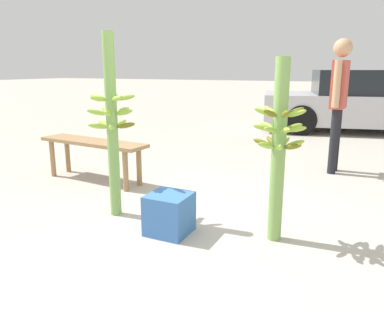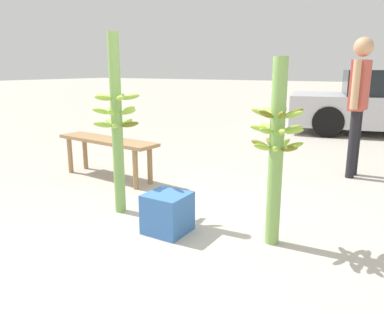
% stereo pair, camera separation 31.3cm
% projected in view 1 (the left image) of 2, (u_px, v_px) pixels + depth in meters
% --- Properties ---
extents(ground_plane, '(80.00, 80.00, 0.00)m').
position_uv_depth(ground_plane, '(180.00, 235.00, 3.07)').
color(ground_plane, '#B2AA9E').
extents(banana_stalk_left, '(0.43, 0.43, 1.64)m').
position_uv_depth(banana_stalk_left, '(112.00, 124.00, 3.32)').
color(banana_stalk_left, '#7AA851').
rests_on(banana_stalk_left, ground_plane).
extents(banana_stalk_center, '(0.41, 0.40, 1.42)m').
position_uv_depth(banana_stalk_center, '(279.00, 147.00, 2.83)').
color(banana_stalk_center, '#7AA851').
rests_on(banana_stalk_center, ground_plane).
extents(vendor_person, '(0.23, 0.55, 1.69)m').
position_uv_depth(vendor_person, '(339.00, 93.00, 4.71)').
color(vendor_person, black).
rests_on(vendor_person, ground_plane).
extents(market_bench, '(1.47, 0.45, 0.50)m').
position_uv_depth(market_bench, '(93.00, 147.00, 4.47)').
color(market_bench, '#99754C').
rests_on(market_bench, ground_plane).
extents(parked_car, '(4.30, 2.68, 1.30)m').
position_uv_depth(parked_car, '(361.00, 102.00, 8.11)').
color(parked_car, '#B7B7BC').
rests_on(parked_car, ground_plane).
extents(produce_crate, '(0.33, 0.33, 0.33)m').
position_uv_depth(produce_crate, '(169.00, 214.00, 3.07)').
color(produce_crate, '#386BB2').
rests_on(produce_crate, ground_plane).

